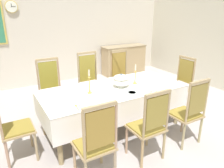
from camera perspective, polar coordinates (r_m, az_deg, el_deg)
name	(u,v)px	position (r m, az deg, el deg)	size (l,w,h in m)	color
ground	(113,128)	(3.89, 0.18, -11.82)	(6.80, 6.01, 0.04)	#B5ADAB
back_wall	(55,17)	(6.14, -15.11, 16.94)	(6.80, 0.08, 3.58)	beige
dining_table	(114,92)	(3.55, 0.44, -2.27)	(2.37, 1.05, 0.76)	#9B8459
tablecloth	(114,94)	(3.56, 0.44, -2.71)	(2.39, 1.07, 0.40)	white
chair_south_a	(96,142)	(2.56, -4.32, -15.24)	(0.44, 0.42, 1.08)	tan
chair_north_a	(52,90)	(4.12, -15.91, -1.51)	(0.44, 0.42, 1.16)	#9C8159
chair_south_b	(149,124)	(2.93, 9.94, -10.65)	(0.44, 0.42, 1.06)	tan
chair_north_b	(90,82)	(4.36, -5.87, 0.51)	(0.44, 0.42, 1.19)	#9C8D69
chair_south_c	(189,111)	(3.43, 19.86, -6.85)	(0.44, 0.42, 1.07)	tan
chair_north_c	(122,77)	(4.71, 2.60, 1.95)	(0.44, 0.42, 1.17)	tan
chair_head_west	(11,124)	(3.18, -25.46, -9.64)	(0.42, 0.44, 1.10)	tan
chair_head_east	(180,84)	(4.57, 17.86, 0.12)	(0.42, 0.44, 1.10)	#9C8E63
soup_tureen	(121,80)	(3.56, 2.46, 0.97)	(0.29, 0.29, 0.23)	white
candlestick_west	(89,84)	(3.28, -6.10, 0.04)	(0.07, 0.07, 0.38)	gold
candlestick_east	(135,76)	(3.71, 6.25, 2.09)	(0.07, 0.07, 0.34)	gold
bowl_near_left	(85,104)	(2.92, -7.16, -5.27)	(0.19, 0.19, 0.04)	white
bowl_near_right	(146,90)	(3.41, 9.14, -1.68)	(0.20, 0.20, 0.04)	white
bowl_far_left	(132,93)	(3.28, 5.39, -2.44)	(0.14, 0.14, 0.03)	white
spoon_primary	(76,106)	(2.91, -9.57, -5.92)	(0.04, 0.18, 0.01)	gold
spoon_secondary	(151,90)	(3.50, 10.40, -1.47)	(0.06, 0.17, 0.01)	gold
sideboard	(124,60)	(6.89, 3.18, 6.54)	(1.44, 0.48, 0.90)	tan
mounted_clock	(11,7)	(5.87, -25.41, 18.24)	(0.29, 0.06, 0.29)	#D1B251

